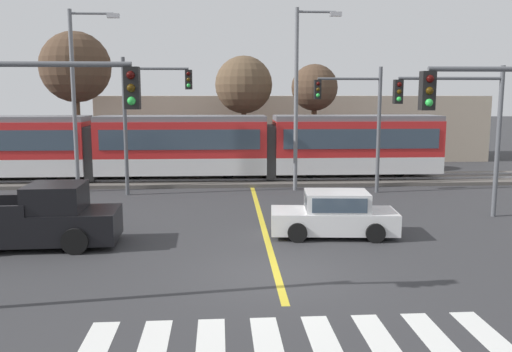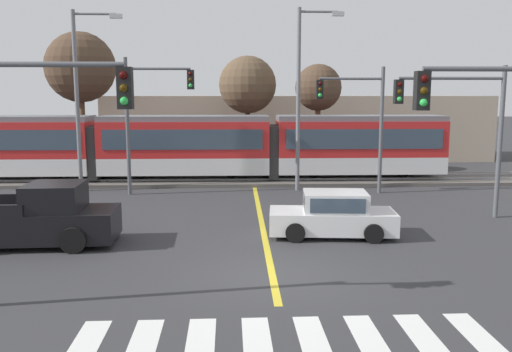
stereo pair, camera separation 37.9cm
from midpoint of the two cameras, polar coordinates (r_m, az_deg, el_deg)
ground_plane at (r=14.72m, az=2.45°, el=-10.28°), size 200.00×200.00×0.00m
track_bed at (r=29.73m, az=0.09°, el=-0.42°), size 120.00×4.00×0.18m
rail_near at (r=29.00m, az=0.14°, el=-0.37°), size 120.00×0.08×0.10m
rail_far at (r=30.42m, az=0.04°, el=0.06°), size 120.00×0.08×0.10m
light_rail_tram at (r=29.57m, az=-7.11°, el=3.29°), size 28.00×2.64×3.43m
crosswalk_stripe_0 at (r=11.05m, az=-16.92°, el=-17.31°), size 0.60×2.81×0.01m
crosswalk_stripe_1 at (r=10.84m, az=-10.99°, el=-17.60°), size 0.60×2.81×0.01m
crosswalk_stripe_2 at (r=10.75m, az=-4.89°, el=-17.72°), size 0.60×2.81×0.01m
crosswalk_stripe_3 at (r=10.76m, az=1.27°, el=-17.64°), size 0.60×2.81×0.01m
crosswalk_stripe_4 at (r=10.89m, az=7.32°, el=-17.38°), size 0.60×2.81×0.01m
crosswalk_stripe_5 at (r=11.13m, az=13.16°, el=-16.95°), size 0.60×2.81×0.01m
crosswalk_stripe_6 at (r=11.47m, az=18.68°, el=-16.40°), size 0.60×2.81×0.01m
crosswalk_stripe_7 at (r=11.90m, az=23.80°, el=-15.75°), size 0.60×2.81×0.01m
lane_centre_line at (r=20.09m, az=1.18°, el=-5.08°), size 0.20×15.70×0.01m
sedan_crossing at (r=18.50m, az=8.64°, el=-4.16°), size 4.32×2.16×1.52m
pickup_truck at (r=18.48m, az=-21.79°, el=-4.25°), size 5.47×2.39×1.98m
traffic_light_mid_right at (r=22.12m, az=21.47°, el=5.72°), size 4.25×0.38×5.83m
traffic_light_far_left at (r=26.00m, az=-10.80°, el=7.18°), size 3.25×0.38×6.45m
traffic_light_far_right at (r=26.41m, az=11.26°, el=6.60°), size 3.25×0.38×6.04m
traffic_light_near_left at (r=12.72m, az=-22.55°, el=3.97°), size 3.75×0.38×5.94m
street_lamp_west at (r=27.72m, az=-17.55°, el=8.66°), size 2.41×0.28×8.72m
street_lamp_centre at (r=26.77m, az=5.33°, el=9.13°), size 2.25×0.28×8.85m
bare_tree_far_west at (r=35.33m, az=-17.71°, el=10.82°), size 4.28×4.28×8.53m
bare_tree_west at (r=34.02m, az=-0.56°, el=9.54°), size 3.55×3.55×7.11m
bare_tree_east at (r=33.24m, az=6.90°, el=9.13°), size 2.80×2.80×6.55m
building_backdrop_far at (r=40.54m, az=4.47°, el=5.14°), size 27.53×6.00×4.63m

